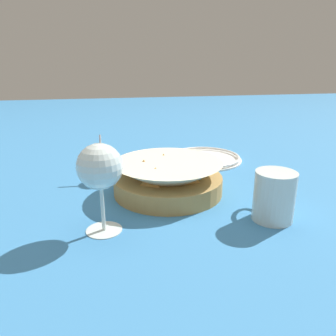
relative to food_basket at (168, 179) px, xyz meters
name	(u,v)px	position (x,y,z in m)	size (l,w,h in m)	color
ground_plane	(154,189)	(0.03, 0.03, -0.03)	(4.00, 4.00, 0.00)	teal
food_basket	(168,179)	(0.00, 0.00, 0.00)	(0.26, 0.26, 0.08)	#B2894C
sauce_cup	(102,175)	(0.10, 0.15, -0.02)	(0.07, 0.06, 0.12)	#B7B7BC
wine_glass	(100,169)	(-0.16, 0.15, 0.09)	(0.08, 0.08, 0.17)	silver
beer_mug	(273,197)	(-0.17, -0.18, 0.01)	(0.12, 0.08, 0.10)	silver
side_plate	(204,158)	(0.24, -0.16, -0.03)	(0.23, 0.23, 0.01)	white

